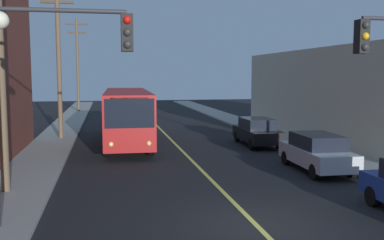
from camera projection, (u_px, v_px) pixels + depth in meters
name	position (u px, v px, depth m)	size (l,w,h in m)	color
ground_plane	(256.00, 225.00, 12.19)	(120.00, 120.00, 0.00)	black
sidewalk_left	(38.00, 162.00, 20.56)	(2.50, 90.00, 0.15)	gray
sidewalk_right	(323.00, 152.00, 23.34)	(2.50, 90.00, 0.15)	gray
lane_stripe_center	(174.00, 143.00, 26.83)	(0.16, 60.00, 0.01)	#D8CC4C
city_bus	(127.00, 114.00, 26.58)	(2.87, 12.21, 3.20)	maroon
parked_car_silver	(317.00, 152.00, 18.97)	(1.91, 4.44, 1.62)	#B7B7BC
parked_car_black	(257.00, 131.00, 25.80)	(1.90, 4.44, 1.62)	black
utility_pole_mid	(58.00, 51.00, 27.36)	(2.40, 0.28, 9.99)	brown
utility_pole_far	(77.00, 61.00, 48.02)	(2.40, 0.28, 10.09)	brown
traffic_signal_left_corner	(52.00, 70.00, 11.50)	(3.75, 0.48, 6.00)	#2D2D33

